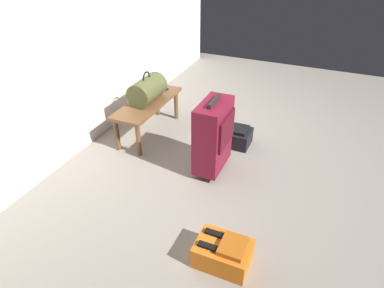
{
  "coord_description": "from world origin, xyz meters",
  "views": [
    {
      "loc": [
        -2.62,
        -0.75,
        2.0
      ],
      "look_at": [
        -0.1,
        0.35,
        0.25
      ],
      "focal_mm": 31.82,
      "sensor_mm": 36.0,
      "label": 1
    }
  ],
  "objects_px": {
    "bench": "(148,106)",
    "cell_phone": "(162,89)",
    "backpack_orange": "(223,252)",
    "duffel_bag_olive": "(147,90)",
    "suitcase_upright_burgundy": "(213,135)",
    "backpack_dark": "(233,136)"
  },
  "relations": [
    {
      "from": "bench",
      "to": "cell_phone",
      "type": "distance_m",
      "value": 0.37
    },
    {
      "from": "bench",
      "to": "backpack_orange",
      "type": "height_order",
      "value": "bench"
    },
    {
      "from": "duffel_bag_olive",
      "to": "backpack_orange",
      "type": "distance_m",
      "value": 2.0
    },
    {
      "from": "cell_phone",
      "to": "backpack_orange",
      "type": "relative_size",
      "value": 0.38
    },
    {
      "from": "bench",
      "to": "suitcase_upright_burgundy",
      "type": "height_order",
      "value": "suitcase_upright_burgundy"
    },
    {
      "from": "backpack_dark",
      "to": "bench",
      "type": "bearing_deg",
      "value": 99.64
    },
    {
      "from": "bench",
      "to": "suitcase_upright_burgundy",
      "type": "xyz_separation_m",
      "value": [
        -0.37,
        -0.91,
        0.05
      ]
    },
    {
      "from": "backpack_dark",
      "to": "backpack_orange",
      "type": "height_order",
      "value": "same"
    },
    {
      "from": "suitcase_upright_burgundy",
      "to": "backpack_orange",
      "type": "distance_m",
      "value": 1.14
    },
    {
      "from": "suitcase_upright_burgundy",
      "to": "backpack_dark",
      "type": "bearing_deg",
      "value": -4.47
    },
    {
      "from": "suitcase_upright_burgundy",
      "to": "bench",
      "type": "bearing_deg",
      "value": 67.9
    },
    {
      "from": "cell_phone",
      "to": "backpack_dark",
      "type": "height_order",
      "value": "cell_phone"
    },
    {
      "from": "duffel_bag_olive",
      "to": "backpack_orange",
      "type": "xyz_separation_m",
      "value": [
        -1.39,
        -1.37,
        -0.43
      ]
    },
    {
      "from": "cell_phone",
      "to": "backpack_orange",
      "type": "bearing_deg",
      "value": -141.51
    },
    {
      "from": "cell_phone",
      "to": "duffel_bag_olive",
      "type": "bearing_deg",
      "value": -178.62
    },
    {
      "from": "backpack_orange",
      "to": "duffel_bag_olive",
      "type": "bearing_deg",
      "value": 44.69
    },
    {
      "from": "bench",
      "to": "duffel_bag_olive",
      "type": "bearing_deg",
      "value": -0.0
    },
    {
      "from": "backpack_dark",
      "to": "backpack_orange",
      "type": "bearing_deg",
      "value": -164.7
    },
    {
      "from": "cell_phone",
      "to": "suitcase_upright_burgundy",
      "type": "distance_m",
      "value": 1.17
    },
    {
      "from": "cell_phone",
      "to": "backpack_orange",
      "type": "distance_m",
      "value": 2.24
    },
    {
      "from": "bench",
      "to": "backpack_dark",
      "type": "relative_size",
      "value": 2.63
    },
    {
      "from": "bench",
      "to": "backpack_dark",
      "type": "height_order",
      "value": "bench"
    }
  ]
}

